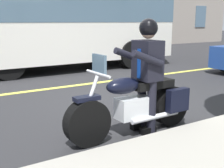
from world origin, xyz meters
TOP-DOWN VIEW (x-y plane):
  - ground_plane at (0.00, 0.00)m, footprint 80.00×80.00m
  - lane_center_stripe at (0.00, -2.00)m, footprint 60.00×0.16m
  - motorcycle_main at (0.82, 1.56)m, footprint 2.21×0.60m
  - rider_main at (0.63, 1.56)m, footprint 0.62×0.55m
  - bus_far at (0.75, -4.80)m, footprint 11.05×2.70m

SIDE VIEW (x-z plane):
  - ground_plane at x=0.00m, z-range 0.00..0.00m
  - lane_center_stripe at x=0.00m, z-range 0.00..0.01m
  - motorcycle_main at x=0.82m, z-range -0.18..1.08m
  - rider_main at x=0.63m, z-range 0.17..1.91m
  - bus_far at x=0.75m, z-range 0.22..3.52m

